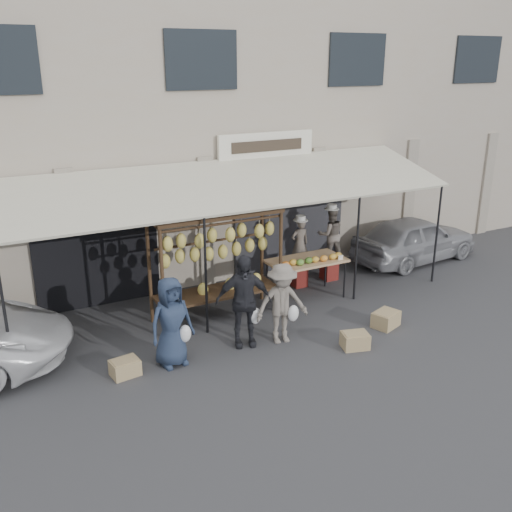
{
  "coord_description": "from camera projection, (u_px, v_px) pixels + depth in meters",
  "views": [
    {
      "loc": [
        -4.78,
        -8.12,
        5.03
      ],
      "look_at": [
        0.19,
        1.4,
        1.3
      ],
      "focal_mm": 40.0,
      "sensor_mm": 36.0,
      "label": 1
    }
  ],
  "objects": [
    {
      "name": "customer_mid",
      "position": [
        243.0,
        301.0,
        10.32
      ],
      "size": [
        1.1,
        0.7,
        1.75
      ],
      "primitive_type": "imported",
      "rotation": [
        0.0,
        0.0,
        -0.29
      ],
      "color": "#232429",
      "rests_on": "ground_plane"
    },
    {
      "name": "crate_near_a",
      "position": [
        355.0,
        340.0,
        10.43
      ],
      "size": [
        0.56,
        0.48,
        0.29
      ],
      "primitive_type": "cube",
      "rotation": [
        0.0,
        0.0,
        -0.28
      ],
      "color": "tan",
      "rests_on": "ground_plane"
    },
    {
      "name": "banana_rack",
      "position": [
        217.0,
        245.0,
        11.17
      ],
      "size": [
        2.6,
        0.9,
        2.24
      ],
      "color": "black",
      "rests_on": "ground_plane"
    },
    {
      "name": "ground_plane",
      "position": [
        282.0,
        346.0,
        10.54
      ],
      "size": [
        90.0,
        90.0,
        0.0
      ],
      "primitive_type": "plane",
      "color": "#2D2D30"
    },
    {
      "name": "stool_left",
      "position": [
        299.0,
        277.0,
        13.25
      ],
      "size": [
        0.34,
        0.34,
        0.44
      ],
      "primitive_type": "cube",
      "rotation": [
        0.0,
        0.0,
        0.1
      ],
      "color": "maroon",
      "rests_on": "ground_plane"
    },
    {
      "name": "sedan",
      "position": [
        415.0,
        239.0,
        14.78
      ],
      "size": [
        3.67,
        1.74,
        1.21
      ],
      "primitive_type": "imported",
      "rotation": [
        0.0,
        0.0,
        1.66
      ],
      "color": "gray",
      "rests_on": "ground_plane"
    },
    {
      "name": "produce_table",
      "position": [
        308.0,
        261.0,
        12.32
      ],
      "size": [
        1.7,
        0.9,
        1.04
      ],
      "color": "tan",
      "rests_on": "ground_plane"
    },
    {
      "name": "awning",
      "position": [
        228.0,
        186.0,
        11.61
      ],
      "size": [
        10.0,
        2.35,
        2.92
      ],
      "color": "beige",
      "rests_on": "ground_plane"
    },
    {
      "name": "shophouse",
      "position": [
        159.0,
        115.0,
        14.78
      ],
      "size": [
        24.0,
        6.15,
        7.3
      ],
      "color": "#A3988A",
      "rests_on": "ground_plane"
    },
    {
      "name": "stool_right",
      "position": [
        329.0,
        270.0,
        13.66
      ],
      "size": [
        0.41,
        0.41,
        0.47
      ],
      "primitive_type": "cube",
      "rotation": [
        0.0,
        0.0,
        0.26
      ],
      "color": "maroon",
      "rests_on": "ground_plane"
    },
    {
      "name": "vendor_right",
      "position": [
        331.0,
        235.0,
        13.37
      ],
      "size": [
        0.75,
        0.66,
        1.3
      ],
      "primitive_type": "imported",
      "rotation": [
        0.0,
        0.0,
        2.83
      ],
      "color": "slate",
      "rests_on": "stool_right"
    },
    {
      "name": "crate_near_b",
      "position": [
        386.0,
        319.0,
        11.26
      ],
      "size": [
        0.62,
        0.54,
        0.31
      ],
      "primitive_type": "cube",
      "rotation": [
        0.0,
        0.0,
        0.35
      ],
      "color": "tan",
      "rests_on": "ground_plane"
    },
    {
      "name": "vendor_left",
      "position": [
        300.0,
        244.0,
        12.98
      ],
      "size": [
        0.45,
        0.32,
        1.18
      ],
      "primitive_type": "imported",
      "rotation": [
        0.0,
        0.0,
        3.06
      ],
      "color": "#655B53",
      "rests_on": "stool_left"
    },
    {
      "name": "customer_left",
      "position": [
        171.0,
        322.0,
        9.67
      ],
      "size": [
        0.84,
        0.61,
        1.6
      ],
      "primitive_type": "imported",
      "rotation": [
        0.0,
        0.0,
        0.14
      ],
      "color": "#233048",
      "rests_on": "ground_plane"
    },
    {
      "name": "crate_far",
      "position": [
        125.0,
        368.0,
        9.52
      ],
      "size": [
        0.5,
        0.41,
        0.28
      ],
      "primitive_type": "cube",
      "rotation": [
        0.0,
        0.0,
        0.13
      ],
      "color": "tan",
      "rests_on": "ground_plane"
    },
    {
      "name": "customer_right",
      "position": [
        282.0,
        304.0,
        10.46
      ],
      "size": [
        1.07,
        0.72,
        1.54
      ],
      "primitive_type": "imported",
      "rotation": [
        0.0,
        0.0,
        -0.16
      ],
      "color": "slate",
      "rests_on": "ground_plane"
    }
  ]
}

